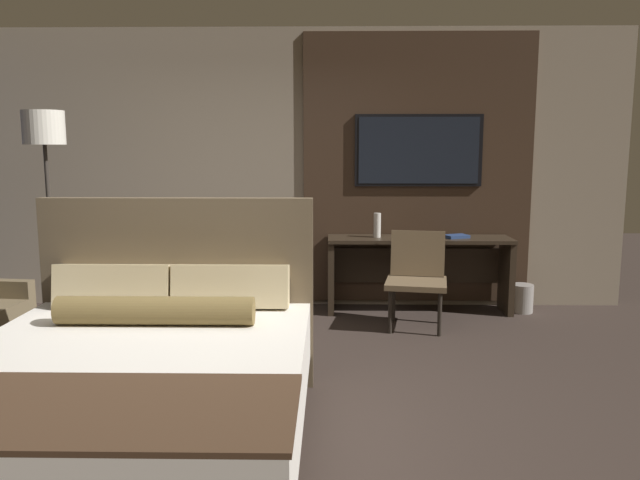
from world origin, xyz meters
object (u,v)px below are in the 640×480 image
bed (135,392)px  waste_bin (522,298)px  desk (418,261)px  floor_lamp (45,147)px  tv (418,150)px  desk_chair (417,271)px  book (456,236)px  vase_tall (377,225)px

bed → waste_bin: size_ratio=7.81×
desk → floor_lamp: 3.57m
tv → desk_chair: (-0.09, -0.70, -1.09)m
desk_chair → floor_lamp: size_ratio=0.45×
tv → bed: bearing=-121.0°
tv → waste_bin: bearing=-12.4°
desk_chair → waste_bin: desk_chair is taller
floor_lamp → book: size_ratio=7.43×
tv → desk_chair: bearing=-97.0°
desk → vase_tall: size_ratio=7.49×
tv → floor_lamp: size_ratio=0.66×
bed → book: size_ratio=8.42×
floor_lamp → vase_tall: 3.07m
floor_lamp → book: 3.82m
bed → tv: (1.91, 3.18, 1.25)m
bed → desk: bed is taller
tv → waste_bin: 1.80m
tv → book: bearing=-33.1°
tv → floor_lamp: bearing=-161.5°
desk → desk_chair: bearing=-99.3°
desk → waste_bin: bearing=-2.6°
bed → desk_chair: bearing=53.6°
waste_bin → desk: bearing=177.4°
bed → tv: bearing=59.0°
bed → desk: bearing=57.5°
bed → tv: size_ratio=1.72×
vase_tall → waste_bin: size_ratio=0.86×
bed → vase_tall: size_ratio=9.10×
vase_tall → book: (0.78, -0.03, -0.11)m
desk → floor_lamp: size_ratio=0.93×
floor_lamp → waste_bin: 4.62m
vase_tall → waste_bin: 1.62m
floor_lamp → bed: bearing=-57.0°
floor_lamp → vase_tall: bearing=17.2°
waste_bin → tv: bearing=167.6°
desk → waste_bin: desk is taller
tv → book: 0.94m
floor_lamp → desk_chair: bearing=6.9°
book → tv: bearing=146.9°
desk → tv: (0.00, 0.18, 1.09)m
desk_chair → book: (0.45, 0.47, 0.26)m
desk_chair → vase_tall: vase_tall is taller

